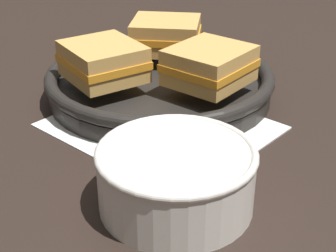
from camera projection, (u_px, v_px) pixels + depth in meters
name	position (u px, v px, depth m)	size (l,w,h in m)	color
ground_plane	(178.00, 142.00, 0.61)	(4.00, 4.00, 0.00)	black
napkin	(160.00, 126.00, 0.64)	(0.26, 0.23, 0.00)	white
soup_bowl	(176.00, 174.00, 0.48)	(0.15, 0.15, 0.06)	silver
spoon	(189.00, 124.00, 0.63)	(0.18, 0.03, 0.01)	#B7B7BC
skillet	(160.00, 83.00, 0.71)	(0.31, 0.31, 0.04)	black
sandwich_near_left	(166.00, 35.00, 0.76)	(0.13, 0.13, 0.05)	tan
sandwich_near_right	(103.00, 61.00, 0.67)	(0.12, 0.12, 0.05)	tan
sandwich_far_left	(209.00, 65.00, 0.65)	(0.09, 0.10, 0.05)	tan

